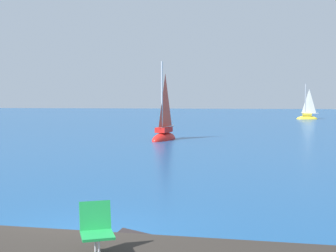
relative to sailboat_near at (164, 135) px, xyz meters
name	(u,v)px	position (x,y,z in m)	size (l,w,h in m)	color
ground_plane	(81,240)	(0.42, -21.02, -0.31)	(160.00, 160.00, 0.00)	navy
sailboat_near	(164,135)	(0.00, 0.00, 0.00)	(1.95, 3.18, 5.73)	red
sailboat_far	(307,117)	(14.40, 25.29, -0.06)	(2.51, 1.07, 4.58)	yellow
beach_chair	(96,227)	(1.48, -23.80, 0.84)	(0.66, 0.73, 0.80)	green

